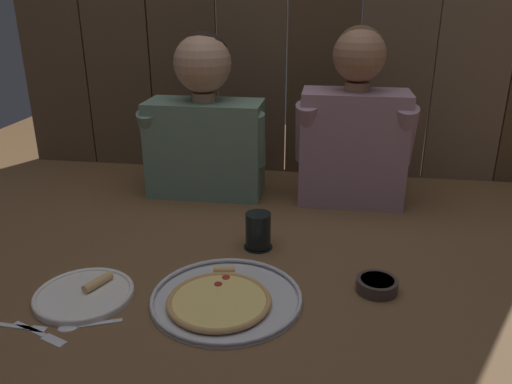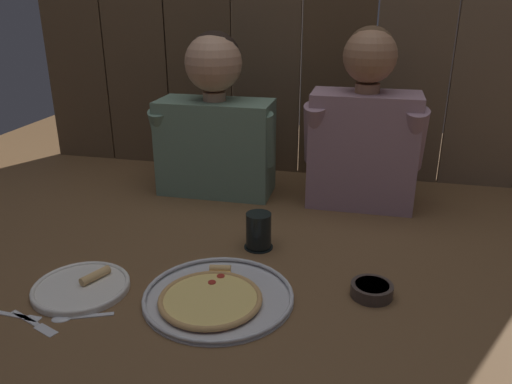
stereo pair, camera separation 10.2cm
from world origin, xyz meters
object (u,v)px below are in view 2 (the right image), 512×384
Objects in this scene: dipping_bowl at (372,289)px; diner_left at (215,119)px; dinner_plate at (82,287)px; pizza_tray at (215,297)px; drinking_glass at (259,231)px; diner_right at (364,126)px.

diner_left is (-0.58, 0.59, 0.26)m from dipping_bowl.
dipping_bowl is at bearing 10.90° from dinner_plate.
dipping_bowl is at bearing 15.91° from pizza_tray.
pizza_tray is 0.34m from dinner_plate.
drinking_glass is (0.38, 0.32, 0.04)m from dinner_plate.
diner_right is at bearing -0.15° from diner_left.
dipping_bowl is at bearing -45.76° from diner_left.
drinking_glass is 0.38m from dipping_bowl.
diner_left is at bearing 79.79° from dinner_plate.
diner_right is at bearing 48.07° from dinner_plate.
dinner_plate reaches higher than dipping_bowl.
dinner_plate is at bearing -100.21° from diner_left.
diner_left reaches higher than drinking_glass.
dinner_plate is 1.01m from diner_right.
diner_left is 0.96× the size of diner_right.
diner_left is at bearing 134.24° from dipping_bowl.
drinking_glass is 0.52m from diner_left.
pizza_tray is 0.77m from diner_left.
diner_right is at bearing 95.31° from dipping_bowl.
dipping_bowl reaches higher than pizza_tray.
dipping_bowl is (0.71, 0.14, 0.01)m from dinner_plate.
pizza_tray is 0.64× the size of diner_left.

